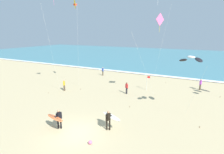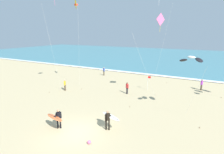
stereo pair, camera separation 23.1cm
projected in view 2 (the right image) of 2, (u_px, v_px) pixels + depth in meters
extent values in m
plane|color=tan|center=(74.00, 132.00, 14.69)|extent=(160.00, 160.00, 0.00)
cube|color=teal|center=(178.00, 57.00, 59.79)|extent=(160.00, 60.00, 0.08)
cube|color=white|center=(153.00, 75.00, 34.40)|extent=(160.00, 1.23, 0.01)
cylinder|color=black|center=(106.00, 125.00, 15.02)|extent=(0.13, 0.13, 0.88)
cylinder|color=black|center=(109.00, 125.00, 14.99)|extent=(0.13, 0.13, 0.88)
cube|color=black|center=(108.00, 117.00, 14.83)|extent=(0.30, 0.39, 0.60)
cube|color=blue|center=(107.00, 116.00, 14.89)|extent=(0.08, 0.19, 0.32)
sphere|color=#A87A59|center=(107.00, 112.00, 14.73)|extent=(0.21, 0.21, 0.21)
cylinder|color=black|center=(105.00, 118.00, 14.69)|extent=(0.09, 0.09, 0.56)
cylinder|color=black|center=(110.00, 115.00, 14.95)|extent=(0.09, 0.09, 0.26)
cylinder|color=black|center=(110.00, 116.00, 15.08)|extent=(0.26, 0.16, 0.14)
ellipsoid|color=white|center=(111.00, 116.00, 15.08)|extent=(2.08, 1.17, 0.17)
cube|color=#333333|center=(111.00, 116.00, 15.07)|extent=(1.68, 0.63, 0.09)
cube|color=#262628|center=(118.00, 121.00, 14.48)|extent=(0.12, 0.05, 0.14)
cylinder|color=black|center=(58.00, 123.00, 15.27)|extent=(0.13, 0.13, 0.88)
cylinder|color=black|center=(60.00, 123.00, 15.27)|extent=(0.13, 0.13, 0.88)
cube|color=black|center=(58.00, 115.00, 15.09)|extent=(0.29, 0.38, 0.60)
cube|color=white|center=(58.00, 114.00, 15.16)|extent=(0.07, 0.20, 0.32)
sphere|color=#A87A59|center=(58.00, 111.00, 14.99)|extent=(0.21, 0.21, 0.21)
cylinder|color=black|center=(56.00, 115.00, 14.91)|extent=(0.09, 0.09, 0.26)
cylinder|color=black|center=(55.00, 117.00, 14.92)|extent=(0.26, 0.15, 0.14)
cylinder|color=black|center=(61.00, 115.00, 15.26)|extent=(0.09, 0.09, 0.56)
ellipsoid|color=orange|center=(55.00, 117.00, 14.86)|extent=(2.31, 1.12, 0.17)
cube|color=#333333|center=(55.00, 117.00, 14.85)|extent=(1.91, 0.58, 0.10)
cube|color=#262628|center=(61.00, 122.00, 14.23)|extent=(0.12, 0.05, 0.14)
cube|color=pink|center=(161.00, 19.00, 19.88)|extent=(0.62, 1.26, 1.38)
cylinder|color=yellow|center=(160.00, 29.00, 20.13)|extent=(0.02, 0.02, 0.64)
cylinder|color=silver|center=(145.00, 69.00, 19.92)|extent=(1.83, 3.87, 7.89)
cylinder|color=brown|center=(130.00, 107.00, 19.65)|extent=(0.06, 0.06, 0.10)
cone|color=yellow|center=(76.00, 4.00, 24.77)|extent=(1.13, 1.12, 1.36)
cube|color=red|center=(76.00, 5.00, 24.81)|extent=(0.36, 0.36, 0.24)
cylinder|color=silver|center=(79.00, 48.00, 25.33)|extent=(1.35, 1.34, 11.43)
cylinder|color=brown|center=(81.00, 89.00, 25.84)|extent=(0.06, 0.06, 0.10)
cylinder|color=white|center=(159.00, 1.00, 27.86)|extent=(0.02, 0.02, 1.12)
cylinder|color=silver|center=(163.00, 45.00, 28.51)|extent=(2.28, 0.92, 11.91)
cylinder|color=brown|center=(167.00, 83.00, 29.04)|extent=(0.06, 0.06, 0.10)
ellipsoid|color=black|center=(199.00, 60.00, 16.61)|extent=(1.02, 1.13, 0.48)
ellipsoid|color=white|center=(192.00, 57.00, 16.49)|extent=(1.01, 1.11, 0.20)
ellipsoid|color=black|center=(183.00, 60.00, 16.50)|extent=(1.02, 1.13, 0.48)
cylinder|color=silver|center=(195.00, 93.00, 15.96)|extent=(1.40, 2.19, 5.26)
cylinder|color=brown|center=(200.00, 128.00, 15.35)|extent=(0.06, 0.06, 0.10)
cylinder|color=brown|center=(221.00, 97.00, 22.51)|extent=(0.06, 0.06, 0.10)
cylinder|color=pink|center=(55.00, 2.00, 23.02)|extent=(0.02, 0.02, 0.85)
cylinder|color=silver|center=(52.00, 50.00, 23.73)|extent=(0.31, 1.88, 11.20)
cylinder|color=brown|center=(49.00, 92.00, 24.36)|extent=(0.06, 0.06, 0.10)
cylinder|color=#4C3D2D|center=(201.00, 87.00, 25.36)|extent=(0.22, 0.22, 0.84)
cube|color=purple|center=(202.00, 83.00, 25.20)|extent=(0.31, 0.37, 0.54)
sphere|color=#A87A59|center=(202.00, 80.00, 25.11)|extent=(0.20, 0.20, 0.20)
cylinder|color=purple|center=(203.00, 83.00, 25.34)|extent=(0.08, 0.08, 0.50)
cylinder|color=purple|center=(201.00, 84.00, 25.11)|extent=(0.08, 0.08, 0.50)
cylinder|color=#4C3D2D|center=(104.00, 73.00, 34.17)|extent=(0.22, 0.22, 0.84)
cube|color=#3351B7|center=(104.00, 70.00, 34.00)|extent=(0.37, 0.32, 0.54)
sphere|color=tan|center=(104.00, 68.00, 33.91)|extent=(0.20, 0.20, 0.20)
cylinder|color=#3351B7|center=(103.00, 70.00, 34.20)|extent=(0.08, 0.08, 0.50)
cylinder|color=#3351B7|center=(104.00, 70.00, 33.85)|extent=(0.08, 0.08, 0.50)
cylinder|color=#4C3D2D|center=(65.00, 88.00, 25.25)|extent=(0.22, 0.22, 0.84)
cube|color=gold|center=(65.00, 83.00, 25.08)|extent=(0.31, 0.37, 0.54)
sphere|color=tan|center=(65.00, 80.00, 24.99)|extent=(0.20, 0.20, 0.20)
cylinder|color=gold|center=(65.00, 83.00, 25.31)|extent=(0.08, 0.08, 0.50)
cylinder|color=gold|center=(64.00, 84.00, 24.90)|extent=(0.08, 0.08, 0.50)
cylinder|color=black|center=(127.00, 91.00, 23.89)|extent=(0.22, 0.22, 0.84)
cube|color=red|center=(127.00, 86.00, 23.73)|extent=(0.37, 0.29, 0.54)
sphere|color=brown|center=(127.00, 83.00, 23.64)|extent=(0.20, 0.20, 0.20)
cylinder|color=red|center=(126.00, 86.00, 23.91)|extent=(0.08, 0.08, 0.50)
cylinder|color=red|center=(128.00, 87.00, 23.59)|extent=(0.08, 0.08, 0.50)
cylinder|color=silver|center=(147.00, 83.00, 25.30)|extent=(0.05, 0.05, 2.10)
cube|color=red|center=(149.00, 77.00, 25.00)|extent=(0.40, 0.02, 0.28)
sphere|color=pink|center=(89.00, 142.00, 13.16)|extent=(0.28, 0.28, 0.28)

